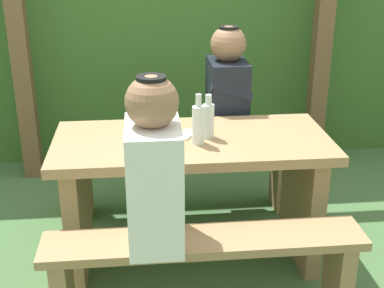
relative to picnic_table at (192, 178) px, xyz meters
name	(u,v)px	position (x,y,z in m)	size (l,w,h in m)	color
ground_plane	(192,257)	(0.00, 0.00, -0.49)	(12.00, 12.00, 0.00)	#466B3D
hedge_backdrop	(169,14)	(0.00, 1.92, 0.57)	(6.40, 0.96, 2.11)	#396528
pergola_post_left	(20,46)	(-1.06, 1.19, 0.47)	(0.12, 0.12, 1.92)	brown
pergola_post_right	(322,40)	(1.06, 1.19, 0.47)	(0.12, 0.12, 1.92)	brown
picnic_table	(192,178)	(0.00, 0.00, 0.00)	(1.40, 0.64, 0.71)	#9E7A51
bench_near	(204,263)	(0.00, -0.54, -0.16)	(1.40, 0.24, 0.46)	#9E7A51
bench_far	(183,164)	(0.00, 0.54, -0.16)	(1.40, 0.24, 0.46)	#9E7A51
person_white_shirt	(154,169)	(-0.21, -0.53, 0.31)	(0.25, 0.35, 0.72)	white
person_black_coat	(227,91)	(0.27, 0.53, 0.31)	(0.25, 0.35, 0.72)	black
drinking_glass	(156,123)	(-0.18, 0.13, 0.27)	(0.07, 0.07, 0.09)	silver
bottle_left	(163,124)	(-0.14, -0.02, 0.31)	(0.06, 0.06, 0.23)	silver
bottle_right	(198,124)	(0.02, -0.07, 0.33)	(0.06, 0.06, 0.25)	silver
bottle_center	(208,119)	(0.08, 0.01, 0.32)	(0.06, 0.06, 0.22)	silver
cell_phone	(186,134)	(-0.03, 0.04, 0.23)	(0.07, 0.14, 0.01)	silver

